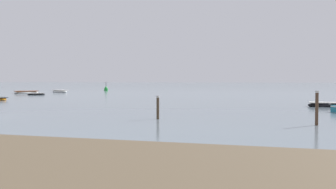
% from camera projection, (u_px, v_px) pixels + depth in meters
% --- Properties ---
extents(rowboat_moored_0, '(3.89, 4.74, 0.73)m').
position_uv_depth(rowboat_moored_0, '(26.00, 93.00, 72.25)').
color(rowboat_moored_0, white).
rests_on(rowboat_moored_0, ground).
extents(rowboat_moored_1, '(3.90, 1.34, 0.62)m').
position_uv_depth(rowboat_moored_1, '(329.00, 105.00, 36.50)').
color(rowboat_moored_1, black).
rests_on(rowboat_moored_1, ground).
extents(rowboat_moored_2, '(2.87, 2.65, 0.46)m').
position_uv_depth(rowboat_moored_2, '(36.00, 94.00, 65.50)').
color(rowboat_moored_2, black).
rests_on(rowboat_moored_2, ground).
extents(rowboat_moored_3, '(4.93, 3.54, 0.74)m').
position_uv_depth(rowboat_moored_3, '(60.00, 91.00, 78.79)').
color(rowboat_moored_3, white).
rests_on(rowboat_moored_3, ground).
extents(rowboat_moored_4, '(3.31, 2.85, 0.52)m').
position_uv_depth(rowboat_moored_4, '(1.00, 99.00, 48.93)').
color(rowboat_moored_4, orange).
rests_on(rowboat_moored_4, ground).
extents(channel_buoy, '(0.90, 0.90, 2.30)m').
position_uv_depth(channel_buoy, '(106.00, 89.00, 92.49)').
color(channel_buoy, '#198C2D').
rests_on(channel_buoy, ground).
extents(mooring_post_near, '(0.22, 0.22, 2.17)m').
position_uv_depth(mooring_post_near, '(317.00, 109.00, 21.48)').
color(mooring_post_near, '#4A3323').
rests_on(mooring_post_near, ground).
extents(mooring_post_left, '(0.22, 0.22, 1.69)m').
position_uv_depth(mooring_post_left, '(158.00, 108.00, 24.88)').
color(mooring_post_left, '#413323').
rests_on(mooring_post_left, ground).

